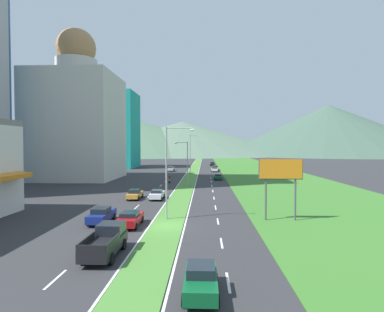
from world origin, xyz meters
The scene contains 44 objects.
ground_plane centered at (0.00, 0.00, 0.00)m, with size 600.00×600.00×0.00m, color #2D2D30.
grass_median centered at (0.00, 60.00, 0.03)m, with size 3.20×240.00×0.06m, color #477F33.
grass_verge_right centered at (20.60, 60.00, 0.03)m, with size 24.00×240.00×0.06m, color #387028.
lane_dash_left_1 centered at (-5.10, -12.56, 0.01)m, with size 0.16×2.80×0.01m, color silver.
lane_dash_left_2 centered at (-5.10, -5.12, 0.01)m, with size 0.16×2.80×0.01m, color silver.
lane_dash_left_3 centered at (-5.10, 2.32, 0.01)m, with size 0.16×2.80×0.01m, color silver.
lane_dash_left_4 centered at (-5.10, 9.75, 0.01)m, with size 0.16×2.80×0.01m, color silver.
lane_dash_left_5 centered at (-5.10, 17.19, 0.01)m, with size 0.16×2.80×0.01m, color silver.
lane_dash_left_6 centered at (-5.10, 24.63, 0.01)m, with size 0.16×2.80×0.01m, color silver.
lane_dash_left_7 centered at (-5.10, 32.07, 0.01)m, with size 0.16×2.80×0.01m, color silver.
lane_dash_left_8 centered at (-5.10, 39.51, 0.01)m, with size 0.16×2.80×0.01m, color silver.
lane_dash_left_9 centered at (-5.10, 46.95, 0.01)m, with size 0.16×2.80×0.01m, color silver.
lane_dash_right_1 centered at (5.10, -12.56, 0.01)m, with size 0.16×2.80×0.01m, color silver.
lane_dash_right_2 centered at (5.10, -5.12, 0.01)m, with size 0.16×2.80×0.01m, color silver.
lane_dash_right_3 centered at (5.10, 2.32, 0.01)m, with size 0.16×2.80×0.01m, color silver.
lane_dash_right_4 centered at (5.10, 9.75, 0.01)m, with size 0.16×2.80×0.01m, color silver.
lane_dash_right_5 centered at (5.10, 17.19, 0.01)m, with size 0.16×2.80×0.01m, color silver.
lane_dash_right_6 centered at (5.10, 24.63, 0.01)m, with size 0.16×2.80×0.01m, color silver.
lane_dash_right_7 centered at (5.10, 32.07, 0.01)m, with size 0.16×2.80×0.01m, color silver.
lane_dash_right_8 centered at (5.10, 39.51, 0.01)m, with size 0.16×2.80×0.01m, color silver.
lane_dash_right_9 centered at (5.10, 46.95, 0.01)m, with size 0.16×2.80×0.01m, color silver.
edge_line_median_left centered at (-1.75, 60.00, 0.01)m, with size 0.16×240.00×0.01m, color silver.
edge_line_median_right centered at (1.75, 60.00, 0.01)m, with size 0.16×240.00×0.01m, color silver.
domed_building centered at (-27.06, 44.44, 14.38)m, with size 19.04×19.04×35.93m.
midrise_colored centered at (-29.79, 84.08, 13.65)m, with size 16.48×16.48×27.31m, color teal.
hill_far_left centered at (-67.32, 270.85, 17.06)m, with size 234.00×234.00×34.13m, color #47664C.
hill_far_center centered at (-17.98, 274.65, 15.71)m, with size 218.14×218.14×31.42m, color #516B56.
hill_far_right centered at (113.91, 258.32, 22.33)m, with size 195.90×195.90×44.65m, color #3D5647.
street_lamp_near centered at (-0.07, 2.98, 5.72)m, with size 3.19×0.51×9.97m.
street_lamp_mid centered at (0.10, 29.66, 5.02)m, with size 2.58×0.41×8.73m.
street_lamp_far centered at (-0.14, 56.27, 6.20)m, with size 2.72×0.28×11.00m.
billboard_roadside centered at (11.71, 2.85, 5.04)m, with size 4.61×0.28×6.60m.
car_0 centered at (6.79, 43.68, 0.71)m, with size 1.86×4.29×1.35m.
car_1 centered at (6.60, 66.85, 0.72)m, with size 2.02×4.60×1.37m.
car_2 centered at (6.64, 95.65, 0.78)m, with size 1.88×4.43×1.54m.
car_3 centered at (-3.63, 0.03, 0.75)m, with size 1.99×4.69×1.42m.
car_4 centered at (7.03, 72.82, 0.77)m, with size 2.02×4.53×1.51m.
car_5 centered at (3.54, -14.16, 0.80)m, with size 1.87×4.08×1.58m.
car_6 centered at (-6.92, 67.69, 0.79)m, with size 1.88×4.15×1.54m.
car_7 centered at (-3.37, 15.73, 0.74)m, with size 1.89×4.37×1.42m.
car_8 centered at (-6.72, 15.90, 0.74)m, with size 1.85×4.58×1.46m.
car_9 centered at (-6.89, 1.22, 0.81)m, with size 1.92×4.76×1.60m.
pickup_truck_0 centered at (-3.43, -8.24, 0.98)m, with size 2.18×5.40×2.00m.
motorcycle_rider centered at (-3.87, 36.66, 0.75)m, with size 0.36×2.00×1.80m.
Camera 1 is at (3.76, -30.76, 7.91)m, focal length 29.67 mm.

